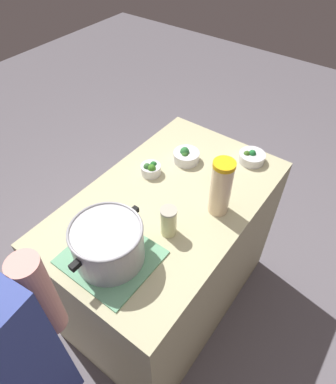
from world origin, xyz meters
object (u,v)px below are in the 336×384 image
at_px(mason_jar, 169,221).
at_px(broccoli_bowl_back, 186,156).
at_px(lemonade_pitcher, 221,187).
at_px(broccoli_bowl_center, 151,169).
at_px(cooking_pot, 108,243).
at_px(broccoli_bowl_front, 251,157).

relative_size(mason_jar, broccoli_bowl_back, 1.04).
relative_size(lemonade_pitcher, broccoli_bowl_back, 2.05).
bearing_deg(broccoli_bowl_center, broccoli_bowl_back, 156.05).
bearing_deg(cooking_pot, lemonade_pitcher, 156.27).
bearing_deg(cooking_pot, broccoli_bowl_center, -159.35).
height_order(lemonade_pitcher, broccoli_bowl_front, lemonade_pitcher).
xyz_separation_m(cooking_pot, lemonade_pitcher, (-0.48, 0.21, 0.04)).
bearing_deg(mason_jar, broccoli_bowl_center, -130.13).
xyz_separation_m(lemonade_pitcher, mason_jar, (0.24, -0.10, -0.07)).
xyz_separation_m(cooking_pot, broccoli_bowl_center, (-0.49, -0.19, -0.07)).
bearing_deg(broccoli_bowl_back, cooking_pot, 8.44).
bearing_deg(broccoli_bowl_back, broccoli_bowl_front, 126.09).
distance_m(broccoli_bowl_front, broccoli_bowl_back, 0.34).
distance_m(mason_jar, broccoli_bowl_front, 0.65).
relative_size(mason_jar, broccoli_bowl_front, 1.04).
relative_size(mason_jar, broccoli_bowl_center, 1.40).
distance_m(lemonade_pitcher, broccoli_bowl_front, 0.42).
bearing_deg(mason_jar, broccoli_bowl_back, -154.36).
bearing_deg(broccoli_bowl_center, cooking_pot, 20.65).
bearing_deg(lemonade_pitcher, broccoli_bowl_back, -122.57).
height_order(cooking_pot, broccoli_bowl_center, cooking_pot).
xyz_separation_m(lemonade_pitcher, broccoli_bowl_back, (-0.20, -0.31, -0.11)).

